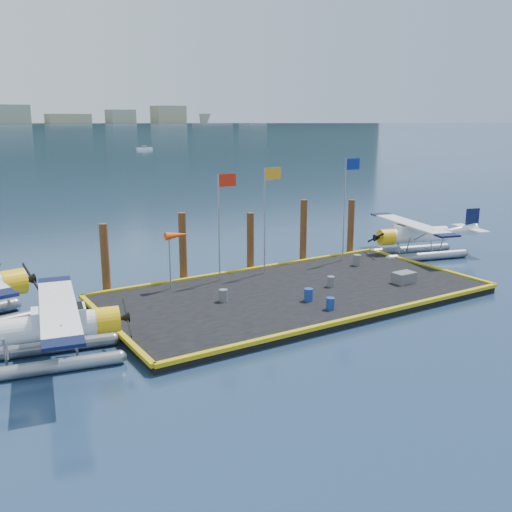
% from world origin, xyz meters
% --- Properties ---
extents(ground, '(4000.00, 4000.00, 0.00)m').
position_xyz_m(ground, '(0.00, 0.00, 0.00)').
color(ground, navy).
rests_on(ground, ground).
extents(dock, '(20.00, 10.00, 0.40)m').
position_xyz_m(dock, '(0.00, 0.00, 0.20)').
color(dock, black).
rests_on(dock, ground).
extents(dock_bumpers, '(20.25, 10.25, 0.18)m').
position_xyz_m(dock_bumpers, '(0.00, 0.00, 0.49)').
color(dock_bumpers, '#C3A60B').
rests_on(dock_bumpers, dock).
extents(far_backdrop, '(3050.00, 2050.00, 810.00)m').
position_xyz_m(far_backdrop, '(239.91, 1737.52, 9.45)').
color(far_backdrop, black).
rests_on(far_backdrop, ground).
extents(seaplane_a, '(8.01, 8.74, 3.09)m').
position_xyz_m(seaplane_a, '(-12.94, -1.82, 1.35)').
color(seaplane_a, gray).
rests_on(seaplane_a, ground).
extents(seaplane_d, '(8.32, 8.98, 3.19)m').
position_xyz_m(seaplane_d, '(12.33, 3.10, 1.39)').
color(seaplane_d, gray).
rests_on(seaplane_d, ground).
extents(drum_0, '(0.44, 0.44, 0.62)m').
position_xyz_m(drum_0, '(-4.13, 0.38, 0.71)').
color(drum_0, '#5C5C61').
rests_on(drum_0, dock).
extents(drum_1, '(0.45, 0.45, 0.64)m').
position_xyz_m(drum_1, '(-0.44, -1.80, 0.72)').
color(drum_1, navy).
rests_on(drum_1, dock).
extents(drum_2, '(0.40, 0.40, 0.57)m').
position_xyz_m(drum_2, '(2.11, -0.44, 0.68)').
color(drum_2, '#5C5C61').
rests_on(drum_2, dock).
extents(drum_3, '(0.41, 0.41, 0.58)m').
position_xyz_m(drum_3, '(-0.33, -3.40, 0.69)').
color(drum_3, navy).
rests_on(drum_3, dock).
extents(drum_4, '(0.48, 0.48, 0.68)m').
position_xyz_m(drum_4, '(6.41, 2.31, 0.74)').
color(drum_4, '#5C5C61').
rests_on(drum_4, dock).
extents(crate, '(1.21, 0.81, 0.60)m').
position_xyz_m(crate, '(6.05, -2.00, 0.70)').
color(crate, '#5C5C61').
rests_on(crate, dock).
extents(flagpole_red, '(1.14, 0.08, 6.00)m').
position_xyz_m(flagpole_red, '(-2.29, 3.80, 4.40)').
color(flagpole_red, '#919399').
rests_on(flagpole_red, dock).
extents(flagpole_yellow, '(1.14, 0.08, 6.20)m').
position_xyz_m(flagpole_yellow, '(0.70, 3.80, 4.51)').
color(flagpole_yellow, '#919399').
rests_on(flagpole_yellow, dock).
extents(flagpole_blue, '(1.14, 0.08, 6.50)m').
position_xyz_m(flagpole_blue, '(6.70, 3.80, 4.69)').
color(flagpole_blue, '#919399').
rests_on(flagpole_blue, dock).
extents(windsock, '(1.40, 0.44, 3.12)m').
position_xyz_m(windsock, '(-5.03, 3.80, 3.23)').
color(windsock, '#919399').
rests_on(windsock, dock).
extents(piling_0, '(0.44, 0.44, 4.00)m').
position_xyz_m(piling_0, '(-8.50, 5.40, 2.00)').
color(piling_0, '#4F2716').
rests_on(piling_0, ground).
extents(piling_1, '(0.44, 0.44, 4.20)m').
position_xyz_m(piling_1, '(-4.00, 5.40, 2.10)').
color(piling_1, '#4F2716').
rests_on(piling_1, ground).
extents(piling_2, '(0.44, 0.44, 3.80)m').
position_xyz_m(piling_2, '(0.50, 5.40, 1.90)').
color(piling_2, '#4F2716').
rests_on(piling_2, ground).
extents(piling_3, '(0.44, 0.44, 4.30)m').
position_xyz_m(piling_3, '(4.50, 5.40, 2.15)').
color(piling_3, '#4F2716').
rests_on(piling_3, ground).
extents(piling_4, '(0.44, 0.44, 4.00)m').
position_xyz_m(piling_4, '(8.50, 5.40, 2.00)').
color(piling_4, '#4F2716').
rests_on(piling_4, ground).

